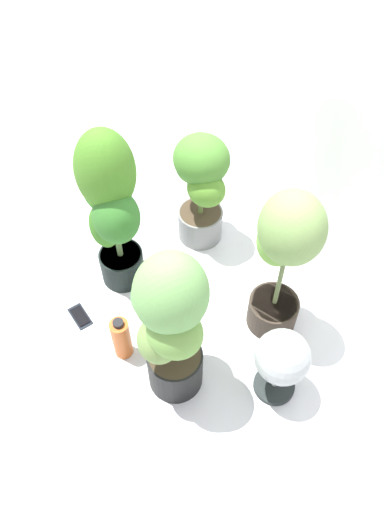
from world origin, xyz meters
name	(u,v)px	position (x,y,z in m)	size (l,w,h in m)	color
ground_plane	(163,309)	(0.00, 0.00, 0.00)	(8.00, 8.00, 0.00)	silver
mylar_back_wall	(346,73)	(0.00, 0.86, 1.00)	(3.20, 0.01, 2.00)	silver
potted_plant_back_left	(201,183)	(-0.33, 0.41, 0.38)	(0.40, 0.36, 0.65)	gray
potted_plant_back_right	(284,253)	(0.31, 0.41, 0.50)	(0.33, 0.27, 0.83)	#342920
potted_plant_front_left	(110,202)	(-0.28, -0.08, 0.54)	(0.44, 0.34, 0.91)	black
potted_plant_front_right	(170,320)	(0.34, -0.13, 0.49)	(0.43, 0.33, 0.84)	black
cell_phone	(80,316)	(-0.17, -0.37, 0.00)	(0.15, 0.08, 0.01)	black
floor_fan	(282,359)	(0.60, 0.22, 0.26)	(0.32, 0.32, 0.39)	black
nutrient_bottle	(121,338)	(0.11, -0.27, 0.12)	(0.08, 0.08, 0.26)	#C55920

